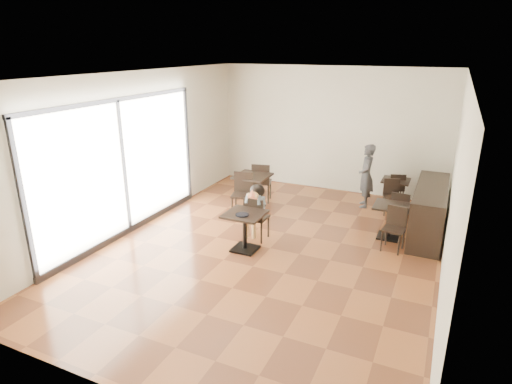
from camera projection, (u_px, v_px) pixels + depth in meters
The scene contains 23 objects.
floor at pixel (270, 248), 8.15m from camera, with size 6.00×8.00×0.01m, color brown.
ceiling at pixel (272, 75), 7.11m from camera, with size 6.00×8.00×0.01m, color silver.
wall_back at pixel (331, 130), 11.07m from camera, with size 6.00×0.01×3.20m, color beige.
wall_front at pixel (114, 267), 4.19m from camera, with size 6.00×0.01×3.20m, color beige.
wall_left at pixel (137, 151), 8.81m from camera, with size 0.01×8.00×3.20m, color beige.
wall_right at pixel (454, 190), 6.45m from camera, with size 0.01×8.00×3.20m, color beige.
storefront_window at pixel (123, 167), 8.44m from camera, with size 0.04×4.50×2.60m, color white.
child_table at pixel (245, 232), 7.97m from camera, with size 0.70×0.70×0.74m, color black, non-canonical shape.
child_chair at pixel (257, 218), 8.42m from camera, with size 0.40×0.40×0.90m, color black, non-canonical shape.
child at pixel (257, 212), 8.38m from camera, with size 0.40×0.56×1.13m, color slate, non-canonical shape.
plate at pixel (242, 215), 7.76m from camera, with size 0.25×0.25×0.02m, color black.
pizza_slice at pixel (253, 195), 8.09m from camera, with size 0.26×0.20×0.06m, color #E5BF83, non-canonical shape.
adult_patron at pixel (366, 176), 10.06m from camera, with size 0.55×0.36×1.51m, color #39393D.
cafe_table_mid at pixel (390, 221), 8.50m from camera, with size 0.66×0.66×0.69m, color black, non-canonical shape.
cafe_table_left at pixel (252, 192), 10.06m from camera, with size 0.77×0.77×0.81m, color black, non-canonical shape.
cafe_table_back at pixel (395, 193), 10.20m from camera, with size 0.62×0.62×0.66m, color black, non-canonical shape.
chair_mid_a at pixel (401, 210), 8.90m from camera, with size 0.37×0.37×0.83m, color black, non-canonical shape.
chair_mid_b at pixel (394, 230), 7.95m from camera, with size 0.37×0.37×0.83m, color black, non-canonical shape.
chair_left_a at pixel (262, 182), 10.51m from camera, with size 0.44×0.44×0.98m, color black, non-canonical shape.
chair_left_b at pixel (242, 195), 9.56m from camera, with size 0.44×0.44×0.98m, color black, non-canonical shape.
chair_back_a at pixel (396, 188), 10.32m from camera, with size 0.36×0.36×0.79m, color black, non-canonical shape.
chair_back_b at pixel (392, 197), 9.71m from camera, with size 0.36×0.36×0.79m, color black, non-canonical shape.
service_counter at pixel (429, 210), 8.66m from camera, with size 0.60×2.40×1.00m, color black.
Camera 1 is at (2.82, -6.81, 3.65)m, focal length 30.00 mm.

